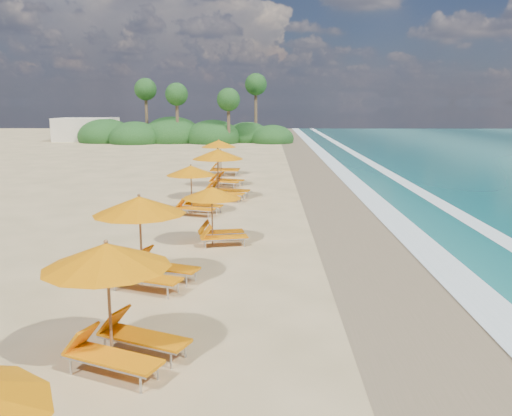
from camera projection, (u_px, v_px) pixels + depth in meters
name	position (u px, v px, depth m)	size (l,w,h in m)	color
ground	(256.00, 243.00, 17.79)	(160.00, 160.00, 0.00)	tan
wet_sand	(375.00, 243.00, 17.71)	(4.00, 160.00, 0.01)	#866D4F
surf_foam	(455.00, 243.00, 17.65)	(4.00, 160.00, 0.01)	white
station_2	(117.00, 296.00, 9.31)	(3.01, 2.98, 2.31)	olive
station_3	(147.00, 235.00, 13.42)	(3.08, 3.03, 2.40)	olive
station_4	(217.00, 211.00, 17.46)	(2.44, 2.34, 2.00)	olive
station_5	(195.00, 186.00, 22.14)	(2.71, 2.64, 2.13)	olive
station_6	(222.00, 171.00, 25.49)	(3.13, 3.02, 2.54)	olive
station_7	(224.00, 166.00, 29.59)	(2.69, 2.64, 2.10)	olive
station_8	(222.00, 155.00, 34.09)	(2.60, 2.42, 2.35)	olive
treeline	(180.00, 134.00, 62.42)	(25.80, 8.80, 9.74)	#163D14
beach_building	(86.00, 129.00, 65.02)	(7.00, 5.00, 2.80)	beige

